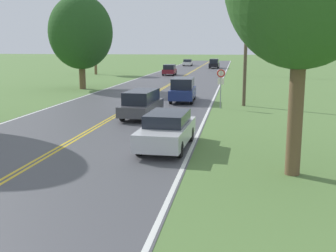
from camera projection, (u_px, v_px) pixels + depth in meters
The scene contains 11 objects.
traffic_sign at pixel (221, 79), 29.24m from camera, with size 0.60×0.10×2.76m.
utility_pole_midground at pixel (246, 51), 30.16m from camera, with size 1.80×0.24×7.58m.
utility_pole_far at pixel (246, 43), 60.77m from camera, with size 1.80×0.24×8.95m.
tree_mid_treeline at pixel (95, 33), 63.03m from camera, with size 4.01×4.01×8.46m.
tree_right_cluster at pixel (81, 32), 41.80m from camera, with size 6.35×6.35×9.30m.
car_silver_sedan_nearest at pixel (167, 130), 18.13m from camera, with size 2.03×4.86×1.53m.
car_dark_grey_van_approaching at pixel (142, 103), 25.77m from camera, with size 1.94×4.82×1.67m.
car_dark_blue_suv_mid_near at pixel (183, 89), 32.94m from camera, with size 1.97×4.60×1.87m.
car_maroon_hatchback_mid_far at pixel (169, 70), 62.11m from camera, with size 1.85×3.60×1.57m.
car_black_van_receding at pixel (214, 63), 81.11m from camera, with size 1.89×4.70×1.80m.
car_white_hatchback_distant at pixel (188, 62), 90.61m from camera, with size 1.99×4.11×1.40m.
Camera 1 is at (7.47, -2.52, 4.38)m, focal length 45.00 mm.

